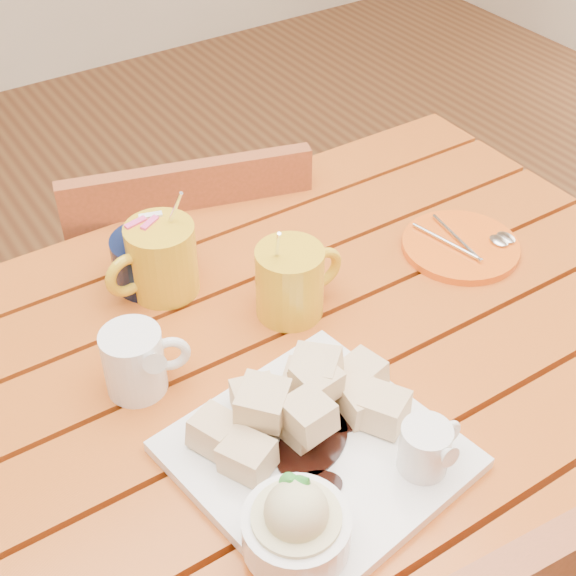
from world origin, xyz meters
TOP-DOWN VIEW (x-y plane):
  - table at (0.00, 0.00)m, footprint 1.20×0.79m
  - dessert_plate at (-0.04, -0.14)m, footprint 0.30×0.30m
  - coffee_mug_left at (-0.04, 0.22)m, footprint 0.13×0.09m
  - coffee_mug_right at (0.08, 0.09)m, footprint 0.13×0.09m
  - cream_pitcher at (-0.14, 0.07)m, footprint 0.10×0.09m
  - sugar_caddy at (-0.04, 0.24)m, footprint 0.10×0.10m
  - orange_saucer at (0.36, 0.06)m, footprint 0.17×0.17m
  - chair_far at (0.11, 0.47)m, footprint 0.48×0.48m

SIDE VIEW (x-z plane):
  - chair_far at x=0.11m, z-range 0.05..0.87m
  - table at x=0.00m, z-range 0.27..1.02m
  - orange_saucer at x=0.36m, z-range 0.75..0.76m
  - dessert_plate at x=-0.04m, z-range 0.73..0.84m
  - sugar_caddy at x=-0.04m, z-range 0.73..0.84m
  - cream_pitcher at x=-0.14m, z-range 0.75..0.84m
  - coffee_mug_right at x=0.08m, z-range 0.73..0.87m
  - coffee_mug_left at x=-0.04m, z-range 0.73..0.88m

